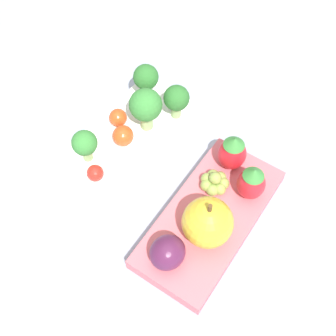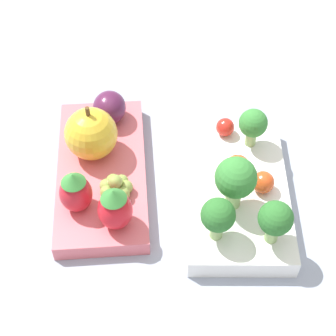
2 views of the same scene
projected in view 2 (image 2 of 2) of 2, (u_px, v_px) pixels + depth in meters
ground_plane at (166, 183)px, 0.61m from camera, size 4.00×4.00×0.00m
bento_box_savoury at (236, 193)px, 0.59m from camera, size 0.20×0.12×0.02m
bento_box_fruit at (102, 171)px, 0.61m from camera, size 0.21×0.13×0.02m
broccoli_floret_0 at (236, 179)px, 0.54m from camera, size 0.04×0.04×0.06m
broccoli_floret_1 at (218, 216)px, 0.52m from camera, size 0.03×0.03×0.05m
broccoli_floret_2 at (275, 219)px, 0.52m from camera, size 0.03×0.03×0.05m
broccoli_floret_3 at (253, 124)px, 0.60m from camera, size 0.03×0.03×0.05m
cherry_tomato_0 at (237, 166)px, 0.58m from camera, size 0.03×0.03×0.03m
cherry_tomato_1 at (225, 127)px, 0.62m from camera, size 0.02×0.02×0.02m
cherry_tomato_2 at (263, 182)px, 0.57m from camera, size 0.02×0.02×0.02m
apple at (91, 134)px, 0.60m from camera, size 0.06×0.06×0.07m
strawberry_0 at (115, 208)px, 0.54m from camera, size 0.03×0.03×0.05m
strawberry_1 at (75, 192)px, 0.55m from camera, size 0.03×0.03×0.05m
plum at (109, 108)px, 0.64m from camera, size 0.04×0.04×0.04m
grape_cluster at (116, 187)px, 0.57m from camera, size 0.03×0.03×0.03m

